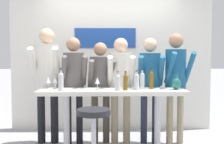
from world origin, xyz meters
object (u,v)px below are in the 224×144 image
at_px(bar_stool, 94,130).
at_px(person_center, 121,79).
at_px(wine_bottle_4, 125,81).
at_px(wine_glass_1, 55,81).
at_px(person_center_left, 100,81).
at_px(decorative_vase, 176,83).
at_px(wine_bottle_3, 61,81).
at_px(person_right, 176,75).
at_px(wine_glass_0, 48,80).
at_px(wine_bottle_1, 118,82).
at_px(wine_bottle_5, 137,81).
at_px(wine_bottle_0, 142,80).
at_px(person_center_right, 150,78).
at_px(wine_bottle_2, 151,79).
at_px(wine_glass_2, 97,81).
at_px(tasting_table, 112,101).
at_px(person_left, 74,78).
at_px(person_far_left, 47,73).

bearing_deg(bar_stool, person_center, 71.18).
height_order(wine_bottle_4, wine_glass_1, wine_bottle_4).
relative_size(bar_stool, person_center_left, 0.48).
bearing_deg(decorative_vase, person_center, 153.11).
bearing_deg(wine_bottle_3, person_right, 16.69).
bearing_deg(wine_glass_0, person_right, 8.94).
distance_m(wine_bottle_1, wine_bottle_5, 0.29).
bearing_deg(wine_bottle_4, wine_bottle_0, 31.04).
bearing_deg(person_center_right, person_center, -172.37).
distance_m(bar_stool, wine_bottle_2, 1.26).
height_order(wine_bottle_0, wine_glass_2, wine_bottle_0).
relative_size(tasting_table, bar_stool, 2.75).
xyz_separation_m(tasting_table, person_center_left, (-0.18, 0.48, 0.25)).
xyz_separation_m(wine_bottle_1, wine_bottle_5, (0.27, 0.09, 0.00)).
distance_m(person_left, person_center, 0.74).
height_order(wine_bottle_0, wine_glass_0, wine_bottle_0).
xyz_separation_m(wine_bottle_0, decorative_vase, (0.48, -0.09, -0.05)).
height_order(person_center_right, wine_bottle_4, person_center_right).
height_order(person_left, wine_bottle_5, person_left).
relative_size(tasting_table, wine_bottle_1, 7.81).
height_order(person_center_left, wine_bottle_3, person_center_left).
bearing_deg(person_center_right, wine_bottle_2, -91.75).
relative_size(wine_bottle_2, wine_glass_0, 1.73).
xyz_separation_m(tasting_table, bar_stool, (-0.23, -0.70, -0.24)).
bearing_deg(wine_bottle_1, wine_bottle_4, 28.78).
height_order(person_center, wine_bottle_1, person_center).
distance_m(person_center_right, wine_bottle_0, 0.39).
xyz_separation_m(person_center_right, person_right, (0.40, -0.03, 0.05)).
xyz_separation_m(person_center_left, wine_bottle_4, (0.37, -0.54, 0.05)).
bearing_deg(wine_glass_0, bar_stool, -48.72).
bearing_deg(wine_bottle_2, bar_stool, -135.70).
bearing_deg(wine_bottle_2, wine_bottle_1, -156.34).
bearing_deg(person_center_right, wine_glass_1, -163.09).
xyz_separation_m(person_far_left, wine_glass_0, (0.09, -0.38, -0.09)).
xyz_separation_m(wine_bottle_3, decorative_vase, (1.65, 0.11, -0.05)).
relative_size(bar_stool, person_far_left, 0.42).
bearing_deg(person_left, person_center, -11.77).
distance_m(wine_glass_0, wine_glass_2, 0.73).
relative_size(wine_glass_2, decorative_vase, 0.80).
bearing_deg(decorative_vase, person_right, 78.64).
distance_m(person_center_right, wine_bottle_5, 0.54).
height_order(person_center_left, wine_glass_0, person_center_left).
bearing_deg(wine_bottle_3, wine_bottle_0, 9.63).
bearing_deg(wine_bottle_3, tasting_table, 8.16).
height_order(tasting_table, wine_bottle_2, wine_bottle_2).
bearing_deg(wine_glass_0, wine_bottle_1, -12.67).
relative_size(person_center, wine_bottle_5, 6.00).
bearing_deg(wine_bottle_5, person_center, 115.79).
distance_m(person_center_left, wine_glass_0, 0.85).
bearing_deg(wine_bottle_4, person_left, 148.80).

